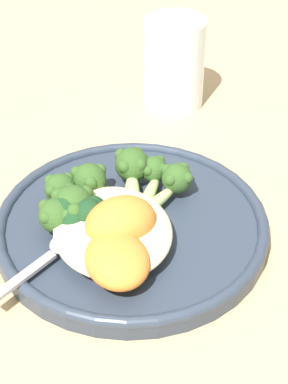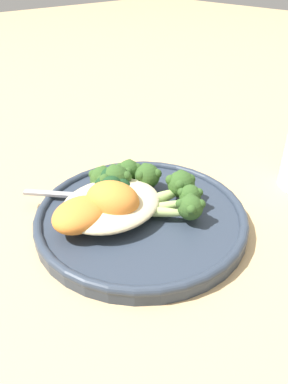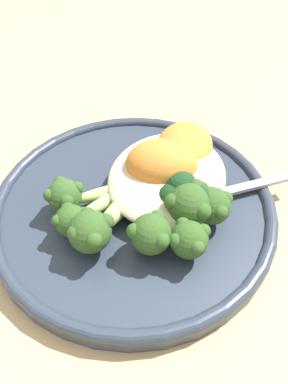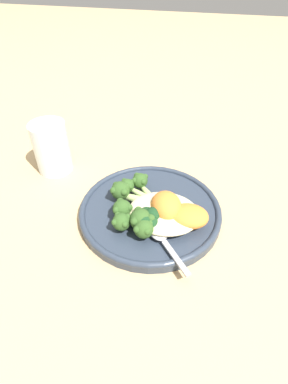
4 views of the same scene
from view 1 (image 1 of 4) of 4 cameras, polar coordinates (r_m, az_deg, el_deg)
ground_plane at (r=0.63m, az=0.68°, el=-4.28°), size 4.00×4.00×0.00m
plate at (r=0.63m, az=-1.10°, el=-2.94°), size 0.27×0.27×0.02m
quinoa_mound at (r=0.59m, az=-2.79°, el=-3.41°), size 0.13×0.11×0.02m
broccoli_stalk_0 at (r=0.64m, az=1.99°, el=0.27°), size 0.09×0.10×0.03m
broccoli_stalk_1 at (r=0.65m, az=0.55°, el=1.14°), size 0.10×0.06×0.03m
broccoli_stalk_2 at (r=0.66m, az=-1.07°, el=1.69°), size 0.11×0.04×0.04m
broccoli_stalk_3 at (r=0.64m, az=-4.19°, el=0.35°), size 0.09×0.06×0.03m
broccoli_stalk_4 at (r=0.63m, az=-5.89°, el=-0.50°), size 0.09×0.10×0.03m
broccoli_stalk_5 at (r=0.61m, az=-5.89°, el=-1.27°), size 0.05×0.08×0.04m
broccoli_stalk_6 at (r=0.61m, az=-5.80°, el=-2.27°), size 0.04×0.12×0.03m
sweet_potato_chunk_0 at (r=0.59m, az=-2.11°, el=-2.73°), size 0.08×0.08×0.04m
sweet_potato_chunk_1 at (r=0.56m, az=-2.41°, el=-6.04°), size 0.08×0.07×0.03m
kale_tuft at (r=0.61m, az=-5.64°, el=-1.83°), size 0.05×0.05×0.04m
spoon at (r=0.59m, az=-7.56°, el=-4.94°), size 0.09×0.10×0.01m
water_glass at (r=0.82m, az=2.70°, el=11.35°), size 0.08×0.08×0.11m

